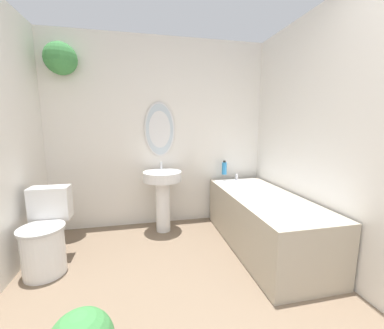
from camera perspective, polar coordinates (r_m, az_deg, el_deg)
The scene contains 6 objects.
wall_back at distance 3.11m, azimuth -9.55°, elevation 8.75°, with size 2.87×0.35×2.40m.
wall_right at distance 2.42m, azimuth 31.21°, elevation 5.47°, with size 0.06×2.77×2.40m.
toilet at distance 2.59m, azimuth -31.97°, elevation -14.66°, with size 0.38×0.54×0.73m.
pedestal_sink at distance 2.93m, azimuth -7.13°, elevation -6.10°, with size 0.47×0.47×0.86m.
bathtub at distance 2.73m, azimuth 16.72°, elevation -12.66°, with size 0.70×1.67×0.65m.
shampoo_bottle at distance 3.22m, azimuth 7.83°, elevation -0.86°, with size 0.07×0.07×0.19m.
Camera 1 is at (-0.25, -0.43, 1.31)m, focal length 22.00 mm.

